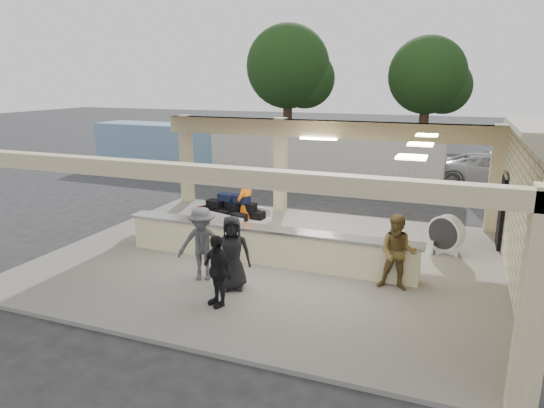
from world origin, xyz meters
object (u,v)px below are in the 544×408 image
at_px(passenger_b, 217,270).
at_px(car_white_a, 498,171).
at_px(drum_fan, 446,233).
at_px(car_dark, 500,167).
at_px(baggage_handler, 246,206).
at_px(passenger_a, 398,253).
at_px(passenger_c, 202,244).
at_px(baggage_counter, 265,245).
at_px(container_white, 324,158).
at_px(container_blue, 175,146).
at_px(passenger_d, 232,253).
at_px(luggage_cart, 231,212).

xyz_separation_m(passenger_b, car_white_a, (6.40, 15.77, -0.12)).
bearing_deg(drum_fan, car_dark, 110.85).
bearing_deg(baggage_handler, passenger_a, 78.81).
bearing_deg(passenger_c, passenger_a, -7.59).
distance_m(baggage_counter, passenger_c, 1.94).
distance_m(passenger_a, car_dark, 15.70).
relative_size(passenger_b, container_white, 0.14).
relative_size(passenger_c, container_blue, 0.19).
bearing_deg(car_dark, baggage_counter, 179.61).
relative_size(baggage_counter, passenger_d, 4.63).
bearing_deg(passenger_d, baggage_handler, 85.19).
bearing_deg(luggage_cart, passenger_a, -6.71).
height_order(passenger_b, passenger_d, passenger_d).
bearing_deg(car_dark, baggage_handler, 171.81).
bearing_deg(car_dark, car_white_a, -163.12).
relative_size(baggage_counter, passenger_b, 5.13).
relative_size(drum_fan, car_dark, 0.27).
bearing_deg(passenger_b, baggage_counter, 118.85).
bearing_deg(passenger_a, car_dark, 76.93).
xyz_separation_m(baggage_handler, car_white_a, (7.81, 11.12, -0.28)).
bearing_deg(passenger_d, luggage_cart, 91.65).
distance_m(baggage_handler, passenger_d, 3.98).
distance_m(baggage_handler, passenger_b, 4.85).
height_order(passenger_a, passenger_c, passenger_c).
distance_m(luggage_cart, car_dark, 15.50).
xyz_separation_m(drum_fan, passenger_a, (-0.98, -3.00, 0.31)).
relative_size(baggage_handler, car_white_a, 0.35).
distance_m(car_white_a, container_white, 8.04).
height_order(car_white_a, car_dark, car_white_a).
relative_size(luggage_cart, container_blue, 0.27).
distance_m(passenger_d, container_white, 13.04).
xyz_separation_m(baggage_counter, container_blue, (-10.35, 12.05, 0.65)).
height_order(passenger_a, container_blue, container_blue).
height_order(luggage_cart, passenger_d, passenger_d).
bearing_deg(container_blue, drum_fan, -30.54).
height_order(car_white_a, container_white, container_white).
distance_m(passenger_c, passenger_d, 0.95).
xyz_separation_m(passenger_a, container_white, (-4.92, 11.63, 0.19)).
height_order(luggage_cart, container_white, container_white).
bearing_deg(passenger_b, baggage_handler, 136.02).
xyz_separation_m(passenger_c, passenger_d, (0.92, -0.23, -0.03)).
bearing_deg(luggage_cart, car_dark, 74.08).
bearing_deg(container_white, car_white_a, 14.48).
relative_size(passenger_a, passenger_c, 0.99).
bearing_deg(car_dark, container_blue, 123.03).
xyz_separation_m(baggage_handler, container_white, (0.01, 9.22, 0.14)).
distance_m(passenger_b, car_dark, 18.83).
height_order(car_white_a, container_blue, container_blue).
bearing_deg(baggage_handler, container_blue, -123.82).
height_order(baggage_handler, container_blue, container_blue).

